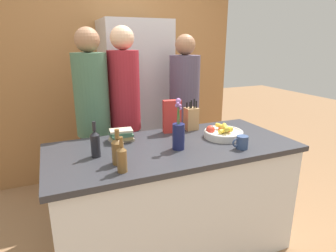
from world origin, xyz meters
TOP-DOWN VIEW (x-y plane):
  - ground_plane at (0.00, 0.00)m, footprint 14.00×14.00m
  - kitchen_island at (0.00, 0.00)m, footprint 1.85×0.84m
  - back_wall_wood at (0.00, 1.68)m, footprint 3.05×0.12m
  - refrigerator at (0.11, 1.32)m, footprint 0.73×0.62m
  - fruit_bowl at (0.44, 0.00)m, footprint 0.31×0.31m
  - knife_block at (0.30, 0.30)m, footprint 0.11×0.09m
  - flower_vase at (-0.00, -0.09)m, footprint 0.09×0.09m
  - cereal_box at (0.12, 0.29)m, footprint 0.16×0.08m
  - coffee_mug at (0.42, -0.26)m, footprint 0.12×0.08m
  - book_stack at (-0.34, 0.24)m, footprint 0.19×0.16m
  - bottle_oil at (-0.57, -0.00)m, footprint 0.06×0.06m
  - bottle_vinegar at (-0.46, -0.17)m, footprint 0.08×0.08m
  - bottle_wine at (-0.47, -0.30)m, footprint 0.06×0.06m
  - person_at_sink at (-0.48, 0.67)m, footprint 0.29×0.29m
  - person_in_blue at (-0.18, 0.69)m, footprint 0.28×0.28m
  - person_in_red_tee at (0.46, 0.75)m, footprint 0.31×0.31m

SIDE VIEW (x-z plane):
  - ground_plane at x=0.00m, z-range 0.00..0.00m
  - kitchen_island at x=0.00m, z-range 0.00..0.91m
  - refrigerator at x=0.11m, z-range 0.00..1.88m
  - fruit_bowl at x=0.44m, z-range 0.89..1.00m
  - book_stack at x=-0.34m, z-range 0.91..1.00m
  - coffee_mug at x=0.42m, z-range 0.91..1.00m
  - person_in_red_tee at x=0.46m, z-range 0.12..1.85m
  - bottle_wine at x=-0.47m, z-range 0.88..1.10m
  - bottle_vinegar at x=-0.46m, z-range 0.88..1.11m
  - bottle_oil at x=-0.57m, z-range 0.88..1.13m
  - knife_block at x=0.30m, z-range 0.87..1.15m
  - person_at_sink at x=-0.48m, z-range 0.13..1.90m
  - flower_vase at x=0.00m, z-range 0.84..1.21m
  - person_in_blue at x=-0.18m, z-range 0.14..1.93m
  - cereal_box at x=0.12m, z-range 0.91..1.19m
  - back_wall_wood at x=0.00m, z-range 0.00..2.60m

